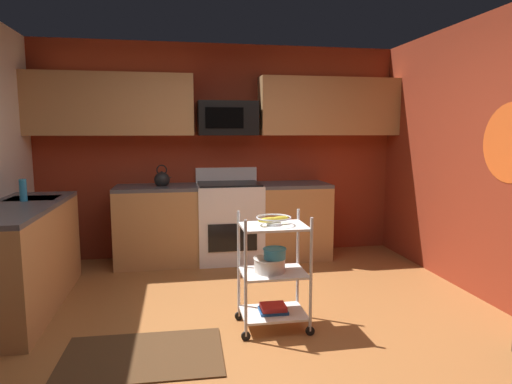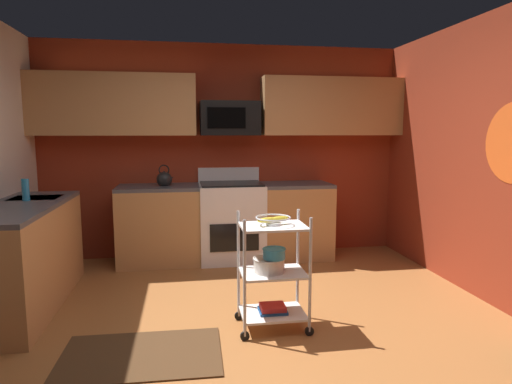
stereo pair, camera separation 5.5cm
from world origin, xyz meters
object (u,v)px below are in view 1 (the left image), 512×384
at_px(mixing_bowl_small, 275,253).
at_px(dish_soap_bottle, 23,190).
at_px(kettle, 162,179).
at_px(microwave, 227,118).
at_px(oven_range, 229,221).
at_px(mixing_bowl_large, 270,264).
at_px(fruit_bowl, 274,219).
at_px(book_stack, 273,308).
at_px(rolling_cart, 273,272).

bearing_deg(mixing_bowl_small, dish_soap_bottle, 153.85).
distance_m(kettle, dish_soap_bottle, 1.53).
relative_size(microwave, mixing_bowl_small, 3.85).
bearing_deg(oven_range, microwave, 90.26).
bearing_deg(kettle, microwave, 7.93).
height_order(oven_range, dish_soap_bottle, dish_soap_bottle).
bearing_deg(mixing_bowl_large, kettle, 114.07).
relative_size(mixing_bowl_large, mixing_bowl_small, 1.38).
height_order(fruit_bowl, book_stack, fruit_bowl).
xyz_separation_m(microwave, dish_soap_bottle, (-1.97, -1.06, -0.68)).
distance_m(mixing_bowl_large, kettle, 2.18).
xyz_separation_m(rolling_cart, dish_soap_bottle, (-2.09, 0.99, 0.57)).
relative_size(rolling_cart, dish_soap_bottle, 4.57).
height_order(oven_range, kettle, kettle).
bearing_deg(mixing_bowl_large, rolling_cart, 0.00).
height_order(oven_range, mixing_bowl_small, oven_range).
distance_m(microwave, rolling_cart, 2.40).
bearing_deg(kettle, rolling_cart, -65.16).
height_order(oven_range, book_stack, oven_range).
relative_size(mixing_bowl_small, dish_soap_bottle, 0.91).
bearing_deg(mixing_bowl_small, mixing_bowl_large, 132.49).
bearing_deg(kettle, book_stack, -65.16).
relative_size(fruit_bowl, dish_soap_bottle, 1.36).
relative_size(mixing_bowl_small, kettle, 0.69).
height_order(mixing_bowl_large, mixing_bowl_small, mixing_bowl_small).
relative_size(microwave, fruit_bowl, 2.57).
bearing_deg(rolling_cart, fruit_bowl, 180.00).
bearing_deg(mixing_bowl_small, rolling_cart, 92.66).
distance_m(mixing_bowl_small, book_stack, 0.46).
xyz_separation_m(oven_range, book_stack, (0.12, -1.94, -0.32)).
height_order(mixing_bowl_large, dish_soap_bottle, dish_soap_bottle).
bearing_deg(dish_soap_bottle, rolling_cart, -25.37).
distance_m(book_stack, kettle, 2.30).
distance_m(microwave, mixing_bowl_small, 2.35).
distance_m(fruit_bowl, mixing_bowl_large, 0.36).
xyz_separation_m(rolling_cart, mixing_bowl_large, (-0.03, 0.00, 0.07)).
xyz_separation_m(mixing_bowl_large, book_stack, (0.03, 0.00, -0.36)).
height_order(kettle, dish_soap_bottle, kettle).
bearing_deg(mixing_bowl_small, kettle, 114.48).
distance_m(rolling_cart, fruit_bowl, 0.42).
bearing_deg(microwave, kettle, -172.07).
height_order(book_stack, dish_soap_bottle, dish_soap_bottle).
xyz_separation_m(mixing_bowl_small, book_stack, (-0.00, 0.04, -0.46)).
xyz_separation_m(fruit_bowl, book_stack, (0.00, 0.00, -0.72)).
bearing_deg(fruit_bowl, rolling_cart, 0.00).
height_order(rolling_cart, fruit_bowl, rolling_cart).
bearing_deg(kettle, mixing_bowl_small, -65.52).
height_order(microwave, mixing_bowl_large, microwave).
bearing_deg(mixing_bowl_small, fruit_bowl, 92.66).
relative_size(microwave, mixing_bowl_large, 2.78).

